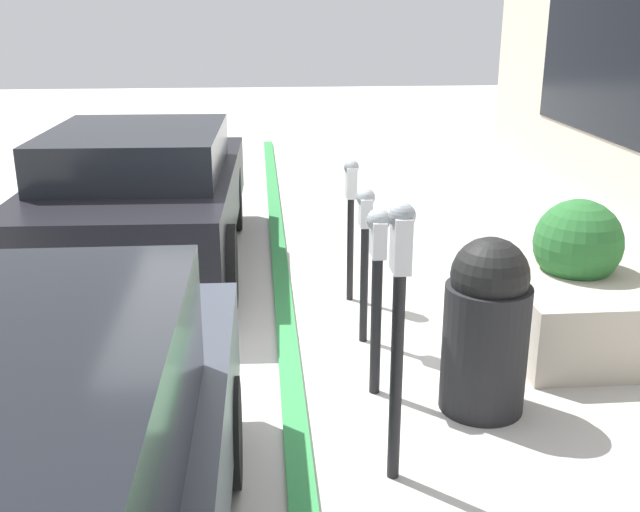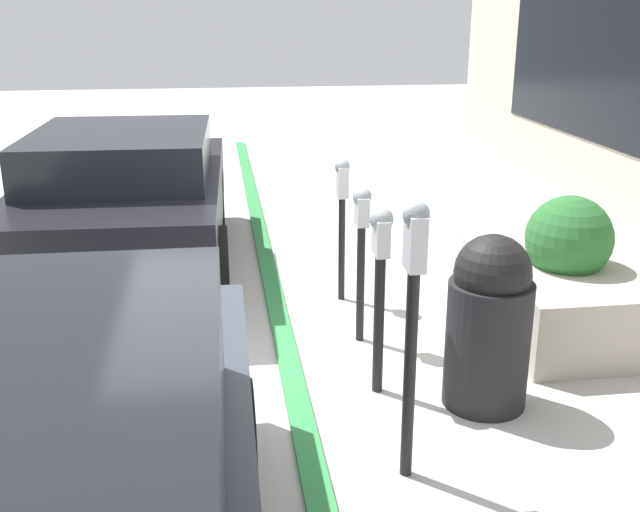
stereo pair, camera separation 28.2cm
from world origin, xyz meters
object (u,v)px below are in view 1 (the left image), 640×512
planter_box (572,290)px  trash_bin (486,326)px  parking_meter_nearest (399,299)px  parked_car_middle (142,192)px  parking_meter_fourth (351,203)px  parking_meter_second (377,269)px  parking_meter_middle (365,236)px

planter_box → trash_bin: trash_bin is taller
trash_bin → parking_meter_nearest: bearing=135.0°
planter_box → parked_car_middle: (2.04, 3.64, 0.38)m
planter_box → trash_bin: bearing=135.6°
parking_meter_nearest → parked_car_middle: 4.26m
parked_car_middle → trash_bin: parked_car_middle is taller
parking_meter_fourth → trash_bin: 2.11m
parking_meter_second → parking_meter_nearest: bearing=177.5°
parking_meter_nearest → parking_meter_second: parking_meter_nearest is taller
parking_meter_nearest → planter_box: (1.77, -1.75, -0.69)m
parking_meter_nearest → parking_meter_middle: 1.83m
parking_meter_middle → trash_bin: parking_meter_middle is taller
parking_meter_nearest → parked_car_middle: (3.81, 1.89, -0.31)m
parking_meter_nearest → parking_meter_second: bearing=-2.5°
parking_meter_second → parking_meter_fourth: (1.72, -0.04, -0.00)m
parking_meter_nearest → parking_meter_middle: size_ratio=1.29×
planter_box → trash_bin: size_ratio=1.44×
parking_meter_nearest → parking_meter_middle: bearing=-2.5°
parking_meter_nearest → parking_meter_fourth: 2.71m
parking_meter_middle → parking_meter_fourth: (0.89, 0.00, 0.03)m
parking_meter_second → trash_bin: size_ratio=1.12×
trash_bin → parking_meter_middle: bearing=30.2°
parking_meter_nearest → parked_car_middle: size_ratio=0.41×
parking_meter_middle → parked_car_middle: size_ratio=0.32×
parking_meter_middle → planter_box: 1.74m
parking_meter_middle → trash_bin: (-1.10, -0.64, -0.28)m
parking_meter_nearest → parking_meter_fourth: bearing=-1.7°
parking_meter_second → trash_bin: (-0.26, -0.67, -0.32)m
parking_meter_fourth → planter_box: bearing=-119.2°
parking_meter_nearest → parking_meter_second: (0.98, -0.04, -0.18)m
parking_meter_nearest → trash_bin: bearing=-45.0°
parked_car_middle → parking_meter_middle: bearing=-133.7°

